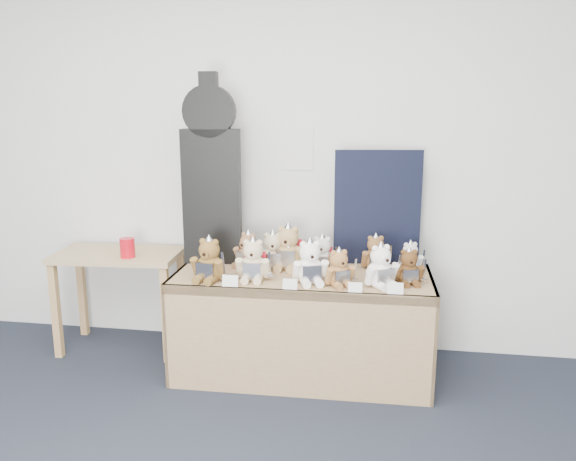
% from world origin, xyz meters
% --- Properties ---
extents(room_shell, '(6.00, 6.00, 6.00)m').
position_xyz_m(room_shell, '(0.42, 2.49, 1.43)').
color(room_shell, white).
rests_on(room_shell, floor).
extents(display_table, '(1.63, 0.71, 0.68)m').
position_xyz_m(display_table, '(0.52, 1.94, 0.53)').
color(display_table, olive).
rests_on(display_table, floor).
extents(side_table, '(0.88, 0.53, 0.71)m').
position_xyz_m(side_table, '(-0.81, 2.19, 0.59)').
color(side_table, '#977851').
rests_on(side_table, floor).
extents(guitar_case, '(0.39, 0.15, 1.25)m').
position_xyz_m(guitar_case, '(-0.11, 2.18, 1.29)').
color(guitar_case, black).
rests_on(guitar_case, display_table).
extents(navy_board, '(0.57, 0.09, 0.76)m').
position_xyz_m(navy_board, '(0.98, 2.31, 1.06)').
color(navy_board, black).
rests_on(navy_board, display_table).
extents(red_cup, '(0.10, 0.10, 0.13)m').
position_xyz_m(red_cup, '(-0.68, 2.07, 0.78)').
color(red_cup, red).
rests_on(red_cup, side_table).
extents(teddy_front_far_left, '(0.24, 0.21, 0.30)m').
position_xyz_m(teddy_front_far_left, '(-0.02, 1.78, 0.79)').
color(teddy_front_far_left, brown).
rests_on(teddy_front_far_left, display_table).
extents(teddy_front_left, '(0.24, 0.20, 0.29)m').
position_xyz_m(teddy_front_left, '(0.24, 1.83, 0.79)').
color(teddy_front_left, beige).
rests_on(teddy_front_left, display_table).
extents(teddy_front_centre, '(0.25, 0.23, 0.30)m').
position_xyz_m(teddy_front_centre, '(0.59, 1.83, 0.79)').
color(teddy_front_centre, white).
rests_on(teddy_front_centre, display_table).
extents(teddy_front_right, '(0.21, 0.20, 0.25)m').
position_xyz_m(teddy_front_right, '(0.76, 1.81, 0.77)').
color(teddy_front_right, '#9B6A3B').
rests_on(teddy_front_right, display_table).
extents(teddy_front_far_right, '(0.24, 0.23, 0.29)m').
position_xyz_m(teddy_front_far_right, '(1.01, 1.84, 0.79)').
color(teddy_front_far_right, white).
rests_on(teddy_front_far_right, display_table).
extents(teddy_front_end, '(0.20, 0.18, 0.24)m').
position_xyz_m(teddy_front_end, '(1.17, 1.90, 0.77)').
color(teddy_front_end, '#53351C').
rests_on(teddy_front_end, display_table).
extents(teddy_back_left, '(0.23, 0.19, 0.28)m').
position_xyz_m(teddy_back_left, '(0.32, 2.08, 0.79)').
color(teddy_back_left, tan).
rests_on(teddy_back_left, display_table).
extents(teddy_back_centre_left, '(0.26, 0.23, 0.32)m').
position_xyz_m(teddy_back_centre_left, '(0.41, 2.10, 0.80)').
color(teddy_back_centre_left, tan).
rests_on(teddy_back_centre_left, display_table).
extents(teddy_back_centre_right, '(0.21, 0.17, 0.26)m').
position_xyz_m(teddy_back_centre_right, '(0.63, 2.09, 0.78)').
color(teddy_back_centre_right, silver).
rests_on(teddy_back_centre_right, display_table).
extents(teddy_back_right, '(0.21, 0.18, 0.25)m').
position_xyz_m(teddy_back_right, '(0.97, 2.19, 0.78)').
color(teddy_back_right, brown).
rests_on(teddy_back_right, display_table).
extents(teddy_back_end, '(0.18, 0.18, 0.22)m').
position_xyz_m(teddy_back_end, '(1.19, 2.16, 0.76)').
color(teddy_back_end, white).
rests_on(teddy_back_end, display_table).
extents(teddy_back_far_left, '(0.21, 0.21, 0.27)m').
position_xyz_m(teddy_back_far_left, '(0.15, 2.10, 0.78)').
color(teddy_back_far_left, '#895F40').
rests_on(teddy_back_far_left, display_table).
extents(entry_card_a, '(0.10, 0.02, 0.07)m').
position_xyz_m(entry_card_a, '(0.14, 1.68, 0.71)').
color(entry_card_a, silver).
rests_on(entry_card_a, display_table).
extents(entry_card_b, '(0.09, 0.02, 0.06)m').
position_xyz_m(entry_card_b, '(0.49, 1.68, 0.71)').
color(entry_card_b, silver).
rests_on(entry_card_b, display_table).
extents(entry_card_c, '(0.08, 0.02, 0.06)m').
position_xyz_m(entry_card_c, '(0.86, 1.69, 0.71)').
color(entry_card_c, silver).
rests_on(entry_card_c, display_table).
extents(entry_card_d, '(0.09, 0.02, 0.06)m').
position_xyz_m(entry_card_d, '(1.09, 1.70, 0.71)').
color(entry_card_d, silver).
rests_on(entry_card_d, display_table).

